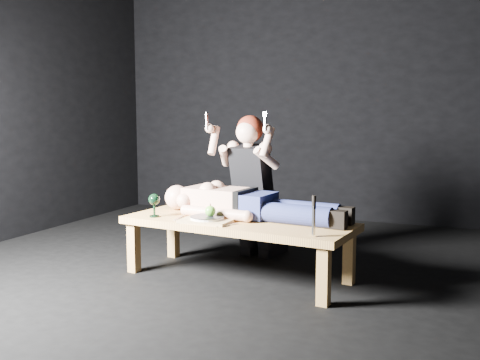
{
  "coord_description": "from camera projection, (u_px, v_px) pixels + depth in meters",
  "views": [
    {
      "loc": [
        1.69,
        -3.89,
        1.25
      ],
      "look_at": [
        0.11,
        -0.09,
        0.75
      ],
      "focal_mm": 40.83,
      "sensor_mm": 36.0,
      "label": 1
    }
  ],
  "objects": [
    {
      "name": "ground",
      "position": [
        231.0,
        271.0,
        4.36
      ],
      "size": [
        5.0,
        5.0,
        0.0
      ],
      "primitive_type": "plane",
      "color": "black",
      "rests_on": "ground"
    },
    {
      "name": "back_wall",
      "position": [
        315.0,
        93.0,
        6.48
      ],
      "size": [
        5.0,
        0.0,
        5.0
      ],
      "primitive_type": "plane",
      "rotation": [
        1.57,
        0.0,
        0.0
      ],
      "color": "black",
      "rests_on": "ground"
    },
    {
      "name": "table",
      "position": [
        237.0,
        249.0,
        4.17
      ],
      "size": [
        1.83,
        0.86,
        0.45
      ],
      "primitive_type": "cube",
      "rotation": [
        0.0,
        0.0,
        -0.11
      ],
      "color": "gold",
      "rests_on": "ground"
    },
    {
      "name": "lying_man",
      "position": [
        252.0,
        201.0,
        4.22
      ],
      "size": [
        1.8,
        0.73,
        0.26
      ],
      "primitive_type": null,
      "rotation": [
        0.0,
        0.0,
        -0.11
      ],
      "color": "tan",
      "rests_on": "table"
    },
    {
      "name": "kneeling_woman",
      "position": [
        256.0,
        185.0,
        4.71
      ],
      "size": [
        0.8,
        0.86,
        1.27
      ],
      "primitive_type": null,
      "rotation": [
        0.0,
        0.0,
        -0.17
      ],
      "color": "black",
      "rests_on": "ground"
    },
    {
      "name": "serving_tray",
      "position": [
        207.0,
        221.0,
        4.06
      ],
      "size": [
        0.38,
        0.28,
        0.02
      ],
      "primitive_type": "cube",
      "rotation": [
        0.0,
        0.0,
        -0.02
      ],
      "color": "tan",
      "rests_on": "table"
    },
    {
      "name": "plate",
      "position": [
        207.0,
        218.0,
        4.05
      ],
      "size": [
        0.25,
        0.25,
        0.02
      ],
      "primitive_type": "cylinder",
      "rotation": [
        0.0,
        0.0,
        -0.02
      ],
      "color": "white",
      "rests_on": "serving_tray"
    },
    {
      "name": "apple",
      "position": [
        210.0,
        211.0,
        4.05
      ],
      "size": [
        0.08,
        0.08,
        0.08
      ],
      "primitive_type": "sphere",
      "color": "green",
      "rests_on": "plate"
    },
    {
      "name": "goblet",
      "position": [
        154.0,
        205.0,
        4.25
      ],
      "size": [
        0.1,
        0.1,
        0.18
      ],
      "primitive_type": null,
      "rotation": [
        0.0,
        0.0,
        -0.11
      ],
      "color": "black",
      "rests_on": "table"
    },
    {
      "name": "fork_flat",
      "position": [
        179.0,
        218.0,
        4.19
      ],
      "size": [
        0.04,
        0.19,
        0.01
      ],
      "primitive_type": "cube",
      "rotation": [
        0.0,
        0.0,
        0.13
      ],
      "color": "#B2B2B7",
      "rests_on": "table"
    },
    {
      "name": "knife_flat",
      "position": [
        227.0,
        225.0,
        3.93
      ],
      "size": [
        0.11,
        0.17,
        0.01
      ],
      "primitive_type": "cube",
      "rotation": [
        0.0,
        0.0,
        -0.55
      ],
      "color": "#B2B2B7",
      "rests_on": "table"
    },
    {
      "name": "spoon_flat",
      "position": [
        229.0,
        221.0,
        4.08
      ],
      "size": [
        0.13,
        0.16,
        0.01
      ],
      "primitive_type": "cube",
      "rotation": [
        0.0,
        0.0,
        0.65
      ],
      "color": "#B2B2B7",
      "rests_on": "table"
    },
    {
      "name": "carving_knife",
      "position": [
        314.0,
        216.0,
        3.56
      ],
      "size": [
        0.04,
        0.04,
        0.27
      ],
      "primitive_type": null,
      "rotation": [
        0.0,
        0.0,
        -0.11
      ],
      "color": "#B2B2B7",
      "rests_on": "table"
    }
  ]
}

